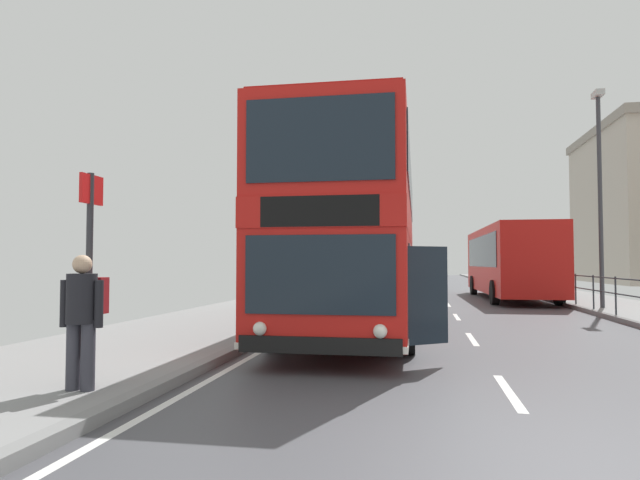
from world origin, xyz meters
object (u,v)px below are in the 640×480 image
at_px(background_bus_far_lane, 509,261).
at_px(bus_stop_sign_near, 90,254).
at_px(double_decker_bus_main, 360,237).
at_px(pedestrian_companion, 83,311).
at_px(street_lamp_far_side, 600,181).

relative_size(background_bus_far_lane, bus_stop_sign_near, 4.20).
bearing_deg(double_decker_bus_main, pedestrian_companion, -107.99).
distance_m(background_bus_far_lane, bus_stop_sign_near, 21.13).
xyz_separation_m(pedestrian_companion, bus_stop_sign_near, (-0.07, 0.21, 0.68)).
height_order(pedestrian_companion, bus_stop_sign_near, bus_stop_sign_near).
bearing_deg(background_bus_far_lane, street_lamp_far_side, -72.09).
bearing_deg(pedestrian_companion, street_lamp_far_side, 54.18).
bearing_deg(bus_stop_sign_near, background_bus_far_lane, 67.92).
bearing_deg(bus_stop_sign_near, double_decker_bus_main, 71.01).
relative_size(pedestrian_companion, bus_stop_sign_near, 0.61).
bearing_deg(street_lamp_far_side, pedestrian_companion, -125.82).
bearing_deg(bus_stop_sign_near, street_lamp_far_side, 53.55).
relative_size(pedestrian_companion, street_lamp_far_side, 0.22).
bearing_deg(background_bus_far_lane, double_decker_bus_main, -113.87).
height_order(double_decker_bus_main, street_lamp_far_side, street_lamp_far_side).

